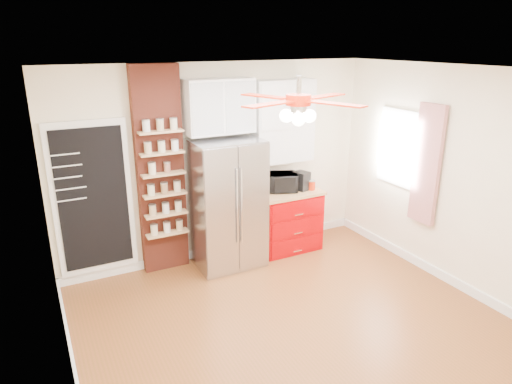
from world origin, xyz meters
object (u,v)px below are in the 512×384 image
ceiling_fan (298,101)px  canister_left (311,185)px  coffee_maker (301,181)px  pantry_jar_oats (152,169)px  fridge (227,204)px  red_cabinet (287,219)px  toaster_oven (280,182)px

ceiling_fan → canister_left: bearing=51.3°
coffee_maker → pantry_jar_oats: pantry_jar_oats is taller
fridge → ceiling_fan: size_ratio=1.25×
fridge → pantry_jar_oats: size_ratio=12.32×
red_cabinet → pantry_jar_oats: bearing=177.1°
fridge → canister_left: 1.31m
coffee_maker → pantry_jar_oats: (-2.11, 0.15, 0.41)m
toaster_oven → canister_left: toaster_oven is taller
toaster_oven → pantry_jar_oats: bearing=-160.6°
fridge → toaster_oven: 0.89m
red_cabinet → canister_left: (0.33, -0.12, 0.51)m
ceiling_fan → pantry_jar_oats: size_ratio=9.86×
fridge → toaster_oven: fridge is taller
coffee_maker → fridge: bearing=162.0°
red_cabinet → canister_left: bearing=-19.7°
ceiling_fan → red_cabinet: bearing=61.3°
ceiling_fan → pantry_jar_oats: bearing=119.1°
fridge → ceiling_fan: bearing=-88.2°
red_cabinet → pantry_jar_oats: (-1.91, 0.10, 0.99)m
coffee_maker → canister_left: coffee_maker is taller
red_cabinet → ceiling_fan: bearing=-118.7°
pantry_jar_oats → fridge: bearing=-9.0°
canister_left → coffee_maker: bearing=152.3°
fridge → red_cabinet: bearing=3.0°
toaster_oven → pantry_jar_oats: (-1.81, 0.06, 0.41)m
fridge → canister_left: (1.30, -0.07, 0.09)m
canister_left → pantry_jar_oats: size_ratio=0.91×
coffee_maker → pantry_jar_oats: size_ratio=1.89×
ceiling_fan → toaster_oven: 2.36m
fridge → ceiling_fan: 2.25m
coffee_maker → toaster_oven: bearing=145.3°
canister_left → fridge: bearing=177.0°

